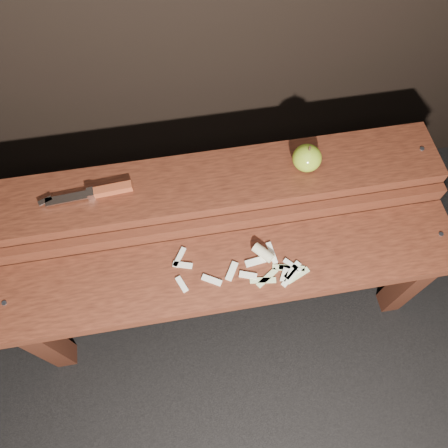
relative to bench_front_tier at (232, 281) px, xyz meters
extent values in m
plane|color=black|center=(0.00, 0.06, -0.35)|extent=(60.00, 60.00, 0.00)
cube|color=#38180E|center=(-0.54, -0.04, -0.16)|extent=(0.06, 0.06, 0.38)
cube|color=#38180E|center=(0.54, -0.04, -0.16)|extent=(0.06, 0.06, 0.38)
cube|color=#491F11|center=(0.00, 0.01, 0.05)|extent=(1.20, 0.20, 0.04)
cylinder|color=slate|center=(-0.56, 0.01, 0.07)|extent=(0.01, 0.01, 0.00)
cylinder|color=slate|center=(0.56, 0.01, 0.07)|extent=(0.01, 0.01, 0.00)
cube|color=#38180E|center=(-0.54, 0.26, -0.12)|extent=(0.06, 0.06, 0.46)
cube|color=#38180E|center=(0.54, 0.26, -0.12)|extent=(0.06, 0.06, 0.46)
cube|color=#491F11|center=(0.00, 0.13, 0.09)|extent=(1.20, 0.02, 0.05)
cube|color=#491F11|center=(0.00, 0.23, 0.13)|extent=(1.20, 0.18, 0.04)
cylinder|color=slate|center=(0.56, 0.23, 0.15)|extent=(0.01, 0.01, 0.00)
ellipsoid|color=olive|center=(0.23, 0.23, 0.18)|extent=(0.08, 0.08, 0.07)
cylinder|color=#382314|center=(0.23, 0.23, 0.22)|extent=(0.01, 0.01, 0.01)
cube|color=#933D20|center=(-0.27, 0.24, 0.16)|extent=(0.10, 0.03, 0.02)
cube|color=silver|center=(-0.32, 0.23, 0.16)|extent=(0.02, 0.03, 0.02)
cube|color=silver|center=(-0.38, 0.23, 0.16)|extent=(0.11, 0.03, 0.00)
cube|color=silver|center=(-0.44, 0.23, 0.16)|extent=(0.04, 0.03, 0.00)
cube|color=beige|center=(0.15, -0.01, 0.07)|extent=(0.04, 0.04, 0.01)
cube|color=beige|center=(0.13, -0.03, 0.07)|extent=(0.03, 0.04, 0.01)
cube|color=beige|center=(-0.05, -0.02, 0.07)|extent=(0.05, 0.04, 0.01)
cube|color=beige|center=(0.04, -0.02, 0.07)|extent=(0.05, 0.03, 0.01)
cube|color=beige|center=(0.06, 0.02, 0.07)|extent=(0.05, 0.02, 0.01)
cube|color=beige|center=(0.15, -0.02, 0.07)|extent=(0.05, 0.05, 0.01)
cube|color=beige|center=(0.00, 0.00, 0.07)|extent=(0.04, 0.05, 0.01)
cube|color=beige|center=(0.14, -0.04, 0.07)|extent=(0.05, 0.05, 0.01)
cube|color=beige|center=(-0.12, 0.04, 0.07)|extent=(0.05, 0.03, 0.01)
cube|color=beige|center=(0.11, 0.03, 0.07)|extent=(0.02, 0.06, 0.01)
cube|color=beige|center=(-0.13, -0.01, 0.07)|extent=(0.03, 0.04, 0.01)
cube|color=beige|center=(-0.13, 0.06, 0.07)|extent=(0.04, 0.05, 0.01)
cylinder|color=#C9BB8C|center=(0.09, 0.03, 0.08)|extent=(0.06, 0.06, 0.03)
cube|color=#BCC988|center=(0.15, -0.02, 0.07)|extent=(0.07, 0.03, 0.00)
cube|color=#BCC988|center=(0.13, -0.01, 0.07)|extent=(0.07, 0.03, 0.00)
cube|color=#BCC988|center=(0.16, -0.04, 0.07)|extent=(0.07, 0.04, 0.00)
cube|color=#BCC988|center=(0.08, -0.03, 0.07)|extent=(0.06, 0.05, 0.00)
cube|color=#BCC988|center=(0.07, -0.04, 0.07)|extent=(0.07, 0.02, 0.00)
camera|label=1|loc=(-0.09, -0.39, 1.10)|focal=35.00mm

